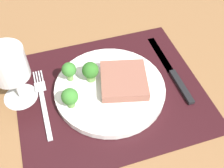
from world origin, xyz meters
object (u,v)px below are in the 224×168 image
at_px(knife, 173,73).
at_px(wine_glass, 9,67).
at_px(fork, 43,102).
at_px(plate, 110,89).
at_px(steak, 124,81).

distance_m(knife, wine_glass, 0.37).
bearing_deg(fork, knife, -0.07).
xyz_separation_m(fork, wine_glass, (-0.04, 0.03, 0.09)).
bearing_deg(plate, steak, -3.09).
relative_size(plate, fork, 1.28).
distance_m(fork, knife, 0.31).
xyz_separation_m(knife, wine_glass, (-0.35, 0.04, 0.09)).
xyz_separation_m(steak, wine_glass, (-0.23, 0.05, 0.07)).
bearing_deg(steak, plate, 176.91).
bearing_deg(steak, knife, 3.20).
bearing_deg(steak, fork, 174.95).
bearing_deg(knife, fork, 175.57).
xyz_separation_m(plate, knife, (0.16, 0.01, -0.00)).
distance_m(plate, fork, 0.15).
relative_size(fork, wine_glass, 1.37).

